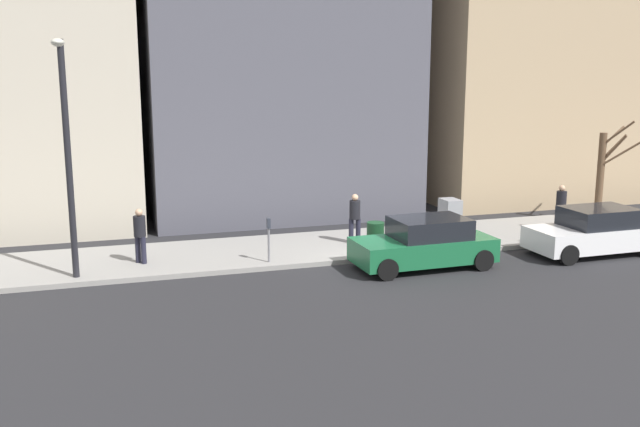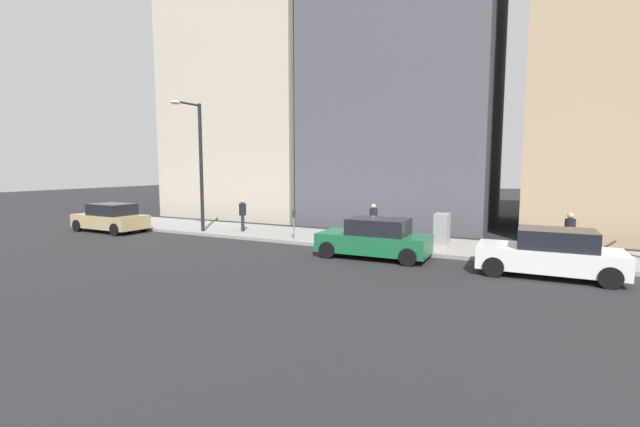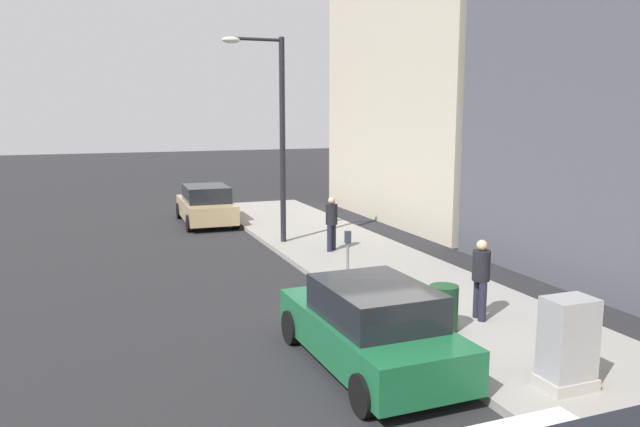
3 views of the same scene
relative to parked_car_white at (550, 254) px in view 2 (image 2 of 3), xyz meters
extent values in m
plane|color=#232326|center=(1.23, 7.06, -0.74)|extent=(120.00, 120.00, 0.00)
cube|color=gray|center=(3.23, 7.06, -0.66)|extent=(4.00, 36.00, 0.15)
cube|color=white|center=(0.00, 0.05, -0.17)|extent=(1.86, 4.23, 0.70)
cube|color=black|center=(0.00, -0.15, 0.48)|extent=(1.63, 2.22, 0.60)
cylinder|color=black|center=(-0.87, 1.59, -0.42)|extent=(0.23, 0.64, 0.64)
cylinder|color=black|center=(0.83, 1.62, -0.42)|extent=(0.23, 0.64, 0.64)
cylinder|color=black|center=(-0.83, -1.51, -0.42)|extent=(0.23, 0.64, 0.64)
cylinder|color=black|center=(0.87, -1.48, -0.42)|extent=(0.23, 0.64, 0.64)
cube|color=#196038|center=(0.19, 5.96, -0.17)|extent=(1.89, 4.24, 0.70)
cube|color=black|center=(0.19, 5.76, 0.48)|extent=(1.65, 2.24, 0.60)
cylinder|color=black|center=(-0.70, 7.49, -0.42)|extent=(0.23, 0.64, 0.64)
cylinder|color=black|center=(1.00, 7.53, -0.42)|extent=(0.23, 0.64, 0.64)
cylinder|color=black|center=(-0.63, 4.40, -0.42)|extent=(0.23, 0.64, 0.64)
cylinder|color=black|center=(1.07, 4.43, -0.42)|extent=(0.23, 0.64, 0.64)
cube|color=tan|center=(0.19, 20.93, -0.17)|extent=(1.91, 4.25, 0.70)
cube|color=black|center=(0.19, 20.73, 0.48)|extent=(1.66, 2.24, 0.60)
cylinder|color=black|center=(-0.61, 22.50, -0.42)|extent=(0.24, 0.65, 0.64)
cylinder|color=black|center=(1.08, 22.45, -0.42)|extent=(0.24, 0.65, 0.64)
cylinder|color=black|center=(-0.70, 19.40, -0.42)|extent=(0.24, 0.65, 0.64)
cylinder|color=black|center=(1.00, 19.36, -0.42)|extent=(0.24, 0.65, 0.64)
cylinder|color=slate|center=(1.68, 10.35, -0.06)|extent=(0.07, 0.07, 1.05)
cube|color=#2D333D|center=(1.68, 10.35, 0.61)|extent=(0.14, 0.10, 0.30)
cube|color=#A8A399|center=(2.53, 3.85, -0.50)|extent=(0.83, 0.61, 0.18)
cube|color=#939399|center=(2.53, 3.85, 0.22)|extent=(0.75, 0.55, 1.25)
cylinder|color=black|center=(1.78, 15.87, 2.66)|extent=(0.18, 0.18, 6.50)
cylinder|color=black|center=(0.98, 15.87, 5.81)|extent=(1.60, 0.10, 0.10)
ellipsoid|color=beige|center=(0.18, 15.87, 5.76)|extent=(0.56, 0.32, 0.20)
cylinder|color=#14381E|center=(2.13, 6.72, -0.14)|extent=(0.56, 0.56, 0.90)
cylinder|color=#1E1E2D|center=(2.82, -0.62, -0.18)|extent=(0.16, 0.16, 0.82)
cylinder|color=#1E1E2D|center=(2.61, -0.74, -0.18)|extent=(0.16, 0.16, 0.82)
cylinder|color=black|center=(2.71, -0.68, 0.54)|extent=(0.36, 0.36, 0.62)
sphere|color=tan|center=(2.71, -0.68, 0.96)|extent=(0.22, 0.22, 0.22)
cylinder|color=#1E1E2D|center=(3.17, 6.92, -0.18)|extent=(0.16, 0.16, 0.82)
cylinder|color=#1E1E2D|center=(3.21, 7.15, -0.18)|extent=(0.16, 0.16, 0.82)
cylinder|color=black|center=(3.19, 7.04, 0.54)|extent=(0.36, 0.36, 0.62)
sphere|color=tan|center=(3.19, 7.04, 0.96)|extent=(0.22, 0.22, 0.22)
cylinder|color=#1E1E2D|center=(2.65, 13.96, -0.18)|extent=(0.16, 0.16, 0.82)
cylinder|color=#1E1E2D|center=(2.83, 14.11, -0.18)|extent=(0.16, 0.16, 0.82)
cylinder|color=black|center=(2.74, 14.04, 0.54)|extent=(0.36, 0.36, 0.62)
sphere|color=tan|center=(2.74, 14.04, 0.96)|extent=(0.22, 0.22, 0.22)
cube|color=#4C4C56|center=(11.99, 7.95, 9.42)|extent=(10.51, 10.51, 20.31)
cube|color=#BCB29E|center=(12.08, 18.92, 13.70)|extent=(10.69, 10.69, 28.87)
camera|label=1|loc=(-18.61, 15.16, 5.12)|focal=40.00mm
camera|label=2|loc=(-15.16, 0.55, 2.71)|focal=24.00mm
camera|label=3|loc=(-4.22, -3.26, 3.62)|focal=35.00mm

